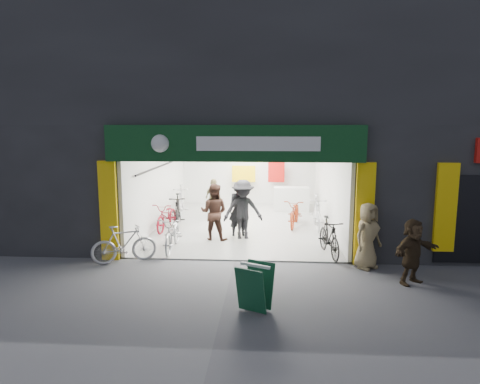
# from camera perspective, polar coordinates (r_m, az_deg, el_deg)

# --- Properties ---
(ground) EXTENTS (60.00, 60.00, 0.00)m
(ground) POSITION_cam_1_polar(r_m,az_deg,el_deg) (11.24, -0.76, -9.21)
(ground) COLOR #56565B
(ground) RESTS_ON ground
(building) EXTENTS (17.00, 10.27, 8.00)m
(building) POSITION_cam_1_polar(r_m,az_deg,el_deg) (15.64, 4.09, 11.95)
(building) COLOR #232326
(building) RESTS_ON ground
(bike_left_front) EXTENTS (0.73, 1.92, 0.99)m
(bike_left_front) POSITION_cam_1_polar(r_m,az_deg,el_deg) (12.19, -8.94, -5.42)
(bike_left_front) COLOR #ADACB1
(bike_left_front) RESTS_ON ground
(bike_left_midfront) EXTENTS (0.86, 1.94, 1.12)m
(bike_left_midfront) POSITION_cam_1_polar(r_m,az_deg,el_deg) (14.92, -8.33, -2.47)
(bike_left_midfront) COLOR black
(bike_left_midfront) RESTS_ON ground
(bike_left_midback) EXTENTS (0.80, 1.87, 0.96)m
(bike_left_midback) POSITION_cam_1_polar(r_m,az_deg,el_deg) (14.48, -9.70, -3.21)
(bike_left_midback) COLOR maroon
(bike_left_midback) RESTS_ON ground
(bike_left_back) EXTENTS (0.87, 2.02, 1.18)m
(bike_left_back) POSITION_cam_1_polar(r_m,az_deg,el_deg) (16.66, -7.87, -1.16)
(bike_left_back) COLOR #ACABB0
(bike_left_back) RESTS_ON ground
(bike_right_front) EXTENTS (0.76, 1.81, 1.05)m
(bike_right_front) POSITION_cam_1_polar(r_m,az_deg,el_deg) (11.74, 11.79, -5.92)
(bike_right_front) COLOR black
(bike_right_front) RESTS_ON ground
(bike_right_mid) EXTENTS (0.97, 1.94, 0.97)m
(bike_right_mid) POSITION_cam_1_polar(r_m,az_deg,el_deg) (14.90, 7.37, -2.76)
(bike_right_mid) COLOR #94290D
(bike_right_mid) RESTS_ON ground
(bike_right_back) EXTENTS (0.55, 1.89, 1.13)m
(bike_right_back) POSITION_cam_1_polar(r_m,az_deg,el_deg) (14.65, 10.18, -2.72)
(bike_right_back) COLOR #BBBCC0
(bike_right_back) RESTS_ON ground
(parked_bike) EXTENTS (1.69, 1.11, 0.99)m
(parked_bike) POSITION_cam_1_polar(r_m,az_deg,el_deg) (11.37, -15.20, -6.71)
(parked_bike) COLOR #AEADB2
(parked_bike) RESTS_ON ground
(customer_a) EXTENTS (0.69, 0.50, 1.73)m
(customer_a) POSITION_cam_1_polar(r_m,az_deg,el_deg) (13.38, -0.16, -2.39)
(customer_a) COLOR black
(customer_a) RESTS_ON ground
(customer_b) EXTENTS (0.94, 0.79, 1.75)m
(customer_b) POSITION_cam_1_polar(r_m,az_deg,el_deg) (12.98, -3.50, -2.72)
(customer_b) COLOR #372019
(customer_b) RESTS_ON ground
(customer_c) EXTENTS (1.29, 0.88, 1.85)m
(customer_c) POSITION_cam_1_polar(r_m,az_deg,el_deg) (13.06, 0.40, -2.41)
(customer_c) COLOR black
(customer_c) RESTS_ON ground
(customer_d) EXTENTS (0.90, 0.87, 1.51)m
(customer_d) POSITION_cam_1_polar(r_m,az_deg,el_deg) (16.00, -3.52, -0.91)
(customer_d) COLOR olive
(customer_d) RESTS_ON ground
(pedestrian_near) EXTENTS (0.95, 0.90, 1.64)m
(pedestrian_near) POSITION_cam_1_polar(r_m,az_deg,el_deg) (10.96, 16.65, -5.62)
(pedestrian_near) COLOR #8D7A52
(pedestrian_near) RESTS_ON ground
(pedestrian_far) EXTENTS (1.37, 1.14, 1.47)m
(pedestrian_far) POSITION_cam_1_polar(r_m,az_deg,el_deg) (10.27, 22.00, -7.37)
(pedestrian_far) COLOR #342618
(pedestrian_far) RESTS_ON ground
(sandwich_board) EXTENTS (0.77, 0.78, 0.89)m
(sandwich_board) POSITION_cam_1_polar(r_m,az_deg,el_deg) (8.27, 2.02, -12.44)
(sandwich_board) COLOR #104127
(sandwich_board) RESTS_ON ground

